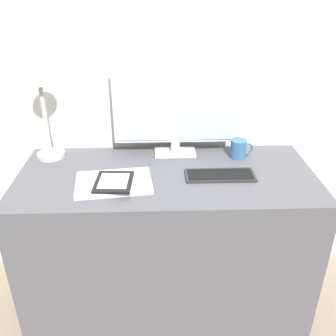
% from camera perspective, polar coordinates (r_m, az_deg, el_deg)
% --- Properties ---
extents(ground_plane, '(10.00, 10.00, 0.00)m').
position_cam_1_polar(ground_plane, '(1.93, 0.04, -24.19)').
color(ground_plane, gray).
extents(wall_back, '(3.60, 0.05, 2.40)m').
position_cam_1_polar(wall_back, '(1.80, -0.61, 17.41)').
color(wall_back, silver).
rests_on(wall_back, ground_plane).
extents(desk, '(1.30, 0.57, 0.74)m').
position_cam_1_polar(desk, '(1.83, -0.21, -11.14)').
color(desk, '#4C4C51').
rests_on(desk, ground_plane).
extents(monitor, '(0.57, 0.11, 0.45)m').
position_cam_1_polar(monitor, '(1.73, 1.15, 9.44)').
color(monitor, silver).
rests_on(monitor, desk).
extents(keyboard, '(0.30, 0.12, 0.01)m').
position_cam_1_polar(keyboard, '(1.62, 7.94, -1.08)').
color(keyboard, '#282828').
rests_on(keyboard, desk).
extents(laptop, '(0.33, 0.24, 0.02)m').
position_cam_1_polar(laptop, '(1.56, -8.27, -2.24)').
color(laptop, '#BCBCC1').
rests_on(laptop, desk).
extents(ereader, '(0.16, 0.18, 0.01)m').
position_cam_1_polar(ereader, '(1.53, -8.27, -2.09)').
color(ereader, black).
rests_on(ereader, laptop).
extents(desk_lamp, '(0.13, 0.13, 0.41)m').
position_cam_1_polar(desk_lamp, '(1.78, -18.54, 9.37)').
color(desk_lamp, '#BCB7AD').
rests_on(desk_lamp, desk).
extents(coffee_mug, '(0.11, 0.07, 0.09)m').
position_cam_1_polar(coffee_mug, '(1.79, 10.75, 2.91)').
color(coffee_mug, '#336089').
rests_on(coffee_mug, desk).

